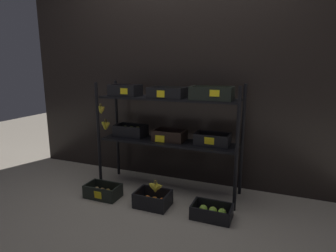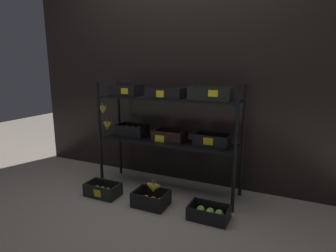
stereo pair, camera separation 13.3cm
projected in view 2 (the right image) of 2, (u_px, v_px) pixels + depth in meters
The scene contains 7 objects.
ground_plane at pixel (168, 189), 2.93m from camera, with size 10.00×10.00×0.00m, color gray.
storefront_wall at pixel (183, 79), 3.02m from camera, with size 3.82×0.12×2.27m, color black.
display_rack at pixel (167, 119), 2.77m from camera, with size 1.54×0.39×1.11m.
crate_ground_kiwi at pixel (103, 191), 2.78m from camera, with size 0.34×0.21×0.13m.
crate_ground_tangerine at pixel (151, 200), 2.58m from camera, with size 0.31×0.24×0.14m.
crate_ground_apple_green at pixel (209, 214), 2.35m from camera, with size 0.34×0.22×0.12m.
banana_bunch_loose at pixel (154, 187), 2.54m from camera, with size 0.14×0.05×0.12m.
Camera 2 is at (1.14, -2.47, 1.27)m, focal length 29.78 mm.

